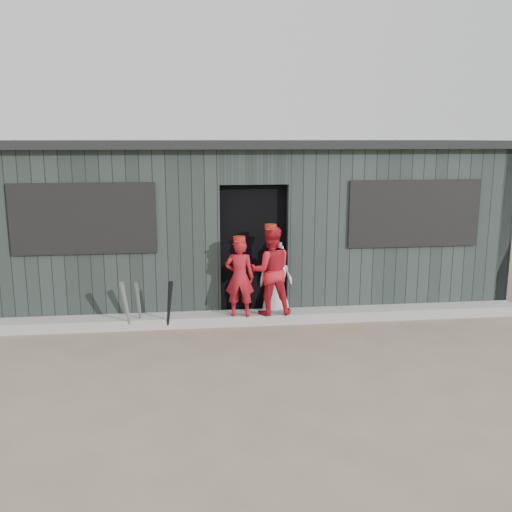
{
  "coord_description": "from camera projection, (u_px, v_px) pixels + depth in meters",
  "views": [
    {
      "loc": [
        -0.94,
        -6.12,
        2.65
      ],
      "look_at": [
        0.0,
        1.8,
        1.0
      ],
      "focal_mm": 40.0,
      "sensor_mm": 36.0,
      "label": 1
    }
  ],
  "objects": [
    {
      "name": "bat_left",
      "position": [
        126.0,
        307.0,
        7.83
      ],
      "size": [
        0.15,
        0.33,
        0.76
      ],
      "primitive_type": "cone",
      "rotation": [
        0.34,
        0.0,
        -0.27
      ],
      "color": "gray",
      "rests_on": "ground"
    },
    {
      "name": "player_red_right",
      "position": [
        270.0,
        270.0,
        8.17
      ],
      "size": [
        0.64,
        0.5,
        1.29
      ],
      "primitive_type": "imported",
      "rotation": [
        0.0,
        0.0,
        3.16
      ],
      "color": "red",
      "rests_on": "curb"
    },
    {
      "name": "ground",
      "position": [
        274.0,
        372.0,
        6.6
      ],
      "size": [
        80.0,
        80.0,
        0.0
      ],
      "primitive_type": "plane",
      "color": "#6B5D4A",
      "rests_on": "ground"
    },
    {
      "name": "player_red_left",
      "position": [
        240.0,
        277.0,
        8.08
      ],
      "size": [
        0.45,
        0.34,
        1.13
      ],
      "primitive_type": "imported",
      "rotation": [
        0.0,
        0.0,
        2.96
      ],
      "color": "maroon",
      "rests_on": "curb"
    },
    {
      "name": "bat_right",
      "position": [
        169.0,
        306.0,
        7.92
      ],
      "size": [
        0.16,
        0.25,
        0.73
      ],
      "primitive_type": "cone",
      "rotation": [
        0.24,
        0.0,
        0.4
      ],
      "color": "black",
      "rests_on": "ground"
    },
    {
      "name": "player_grey_back",
      "position": [
        276.0,
        281.0,
        8.53
      ],
      "size": [
        0.62,
        0.49,
        1.12
      ],
      "primitive_type": "imported",
      "rotation": [
        0.0,
        0.0,
        2.88
      ],
      "color": "silver",
      "rests_on": "ground"
    },
    {
      "name": "dugout",
      "position": [
        244.0,
        220.0,
        9.75
      ],
      "size": [
        8.3,
        3.3,
        2.62
      ],
      "color": "black",
      "rests_on": "ground"
    },
    {
      "name": "bat_mid",
      "position": [
        139.0,
        305.0,
        7.97
      ],
      "size": [
        0.11,
        0.29,
        0.72
      ],
      "primitive_type": "cone",
      "rotation": [
        0.3,
        0.0,
        -0.17
      ],
      "color": "slate",
      "rests_on": "ground"
    },
    {
      "name": "curb",
      "position": [
        256.0,
        317.0,
        8.35
      ],
      "size": [
        8.0,
        0.36,
        0.15
      ],
      "primitive_type": "cube",
      "color": "gray",
      "rests_on": "ground"
    }
  ]
}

